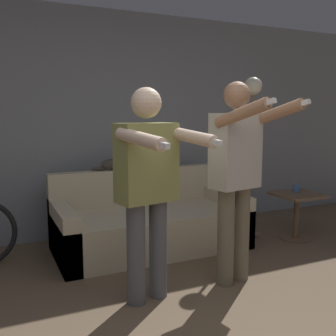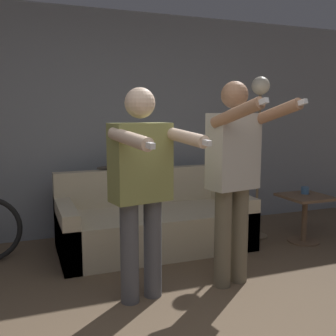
% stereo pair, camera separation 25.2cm
% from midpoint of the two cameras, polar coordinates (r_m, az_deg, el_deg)
% --- Properties ---
extents(wall_back, '(10.00, 0.05, 2.60)m').
position_cam_midpoint_polar(wall_back, '(4.65, -12.83, 6.16)').
color(wall_back, gray).
rests_on(wall_back, ground_plane).
extents(couch, '(1.99, 0.95, 0.81)m').
position_cam_midpoint_polar(couch, '(4.24, -4.37, -8.10)').
color(couch, beige).
rests_on(couch, ground_plane).
extents(person_left, '(0.60, 0.74, 1.62)m').
position_cam_midpoint_polar(person_left, '(2.91, -5.37, -1.85)').
color(person_left, '#56565B').
rests_on(person_left, ground_plane).
extents(person_right, '(0.57, 0.72, 1.68)m').
position_cam_midpoint_polar(person_right, '(3.24, 7.77, -0.17)').
color(person_right, '#6B604C').
rests_on(person_right, ground_plane).
extents(cat, '(0.49, 0.12, 0.18)m').
position_cam_midpoint_polar(cat, '(4.38, -8.77, 0.72)').
color(cat, '#3D3833').
rests_on(cat, couch).
extents(floor_lamp, '(0.26, 0.26, 1.83)m').
position_cam_midpoint_polar(floor_lamp, '(4.57, 10.58, 7.37)').
color(floor_lamp, '#756047').
rests_on(floor_lamp, ground_plane).
extents(side_table, '(0.49, 0.49, 0.53)m').
position_cam_midpoint_polar(side_table, '(4.67, 16.73, -5.33)').
color(side_table, brown).
rests_on(side_table, ground_plane).
extents(cup, '(0.09, 0.09, 0.08)m').
position_cam_midpoint_polar(cup, '(4.72, 16.70, -2.88)').
color(cup, '#3D6693').
rests_on(cup, side_table).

